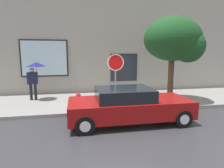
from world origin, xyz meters
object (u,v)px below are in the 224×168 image
at_px(stop_sign, 116,70).
at_px(fire_hydrant, 78,101).
at_px(parked_car, 128,105).
at_px(street_tree, 176,41).
at_px(pedestrian_with_umbrella, 35,70).

bearing_deg(stop_sign, fire_hydrant, 179.99).
relative_size(parked_car, fire_hydrant, 6.41).
height_order(street_tree, stop_sign, street_tree).
relative_size(parked_car, street_tree, 1.07).
bearing_deg(stop_sign, parked_car, -84.96).
bearing_deg(parked_car, street_tree, 35.69).
relative_size(parked_car, pedestrian_with_umbrella, 2.26).
xyz_separation_m(parked_car, stop_sign, (-0.15, 1.69, 1.20)).
xyz_separation_m(parked_car, pedestrian_with_umbrella, (-4.04, 3.76, 1.07)).
bearing_deg(street_tree, pedestrian_with_umbrella, 167.26).
distance_m(fire_hydrant, pedestrian_with_umbrella, 3.26).
xyz_separation_m(parked_car, street_tree, (3.02, 2.17, 2.57)).
distance_m(fire_hydrant, street_tree, 5.61).
bearing_deg(parked_car, pedestrian_with_umbrella, 137.05).
height_order(parked_car, fire_hydrant, parked_car).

